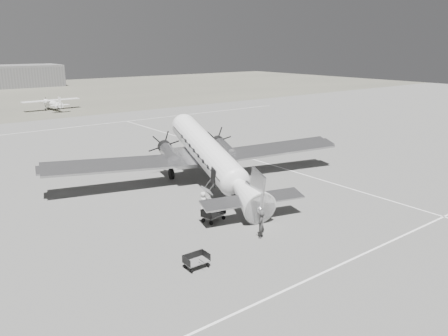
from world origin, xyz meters
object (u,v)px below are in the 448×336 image
at_px(baggage_cart_far, 196,261).
at_px(ground_crew, 261,225).
at_px(passenger, 203,201).
at_px(light_plane_right, 52,104).
at_px(baggage_cart_near, 213,215).
at_px(dc3_airliner, 210,157).
at_px(ramp_agent, 208,206).

xyz_separation_m(baggage_cart_far, ground_crew, (5.71, 0.82, 0.49)).
bearing_deg(passenger, ground_crew, -163.93).
bearing_deg(light_plane_right, baggage_cart_far, -103.34).
bearing_deg(baggage_cart_near, light_plane_right, 70.99).
distance_m(baggage_cart_near, passenger, 2.18).
relative_size(dc3_airliner, passenger, 18.52).
bearing_deg(ground_crew, dc3_airliner, -144.67).
xyz_separation_m(baggage_cart_near, baggage_cart_far, (-4.89, -5.03, -0.08)).
height_order(light_plane_right, baggage_cart_near, light_plane_right).
xyz_separation_m(dc3_airliner, baggage_cart_far, (-9.44, -11.68, -2.32)).
bearing_deg(ground_crew, light_plane_right, -131.83).
height_order(dc3_airliner, ground_crew, dc3_airliner).
bearing_deg(baggage_cart_far, ramp_agent, 50.47).
bearing_deg(baggage_cart_near, ramp_agent, 63.62).
relative_size(dc3_airliner, ground_crew, 15.87).
bearing_deg(baggage_cart_near, passenger, 63.62).
height_order(baggage_cart_far, passenger, passenger).
xyz_separation_m(ramp_agent, passenger, (0.28, 1.09, 0.00)).
relative_size(baggage_cart_far, ramp_agent, 0.96).
height_order(light_plane_right, ground_crew, light_plane_right).
bearing_deg(ramp_agent, baggage_cart_far, 166.24).
relative_size(light_plane_right, ramp_agent, 7.23).
distance_m(light_plane_right, ground_crew, 69.67).
xyz_separation_m(dc3_airliner, baggage_cart_near, (-4.54, -6.65, -2.25)).
bearing_deg(baggage_cart_far, baggage_cart_near, 46.78).
bearing_deg(passenger, ramp_agent, 179.05).
relative_size(dc3_airliner, baggage_cart_far, 19.45).
height_order(dc3_airliner, passenger, dc3_airliner).
relative_size(dc3_airliner, baggage_cart_near, 16.43).
bearing_deg(baggage_cart_far, light_plane_right, 80.38).
xyz_separation_m(dc3_airliner, light_plane_right, (3.67, 58.41, -1.58)).
bearing_deg(ramp_agent, dc3_airliner, -10.41).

